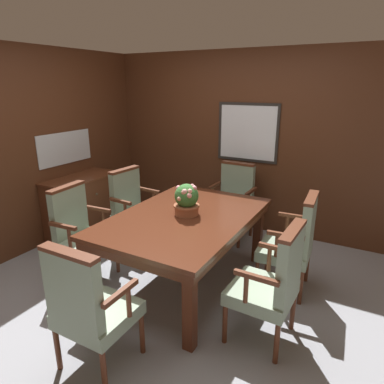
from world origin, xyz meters
TOP-DOWN VIEW (x-y plane):
  - ground_plane at (0.00, 0.00)m, footprint 14.00×14.00m
  - wall_back at (0.00, 1.94)m, footprint 7.20×0.08m
  - wall_left at (-1.95, 0.00)m, footprint 0.08×7.20m
  - dining_table at (0.15, 0.19)m, footprint 1.23×1.82m
  - chair_right_far at (1.15, 0.60)m, footprint 0.52×0.58m
  - chair_right_near at (1.17, -0.21)m, footprint 0.50×0.57m
  - chair_left_far at (-0.84, 0.61)m, footprint 0.52×0.58m
  - chair_head_near at (0.14, -1.13)m, footprint 0.56×0.49m
  - chair_head_far at (0.14, 1.51)m, footprint 0.57×0.50m
  - chair_left_near at (-0.88, -0.24)m, footprint 0.52×0.58m
  - potted_plant at (0.16, 0.21)m, footprint 0.26×0.26m
  - sideboard_cabinet at (-1.66, 0.57)m, footprint 0.52×1.02m

SIDE VIEW (x-z plane):
  - ground_plane at x=0.00m, z-range 0.00..0.00m
  - sideboard_cabinet at x=-1.66m, z-range 0.00..0.82m
  - chair_right_far at x=1.15m, z-range 0.03..1.04m
  - chair_right_near at x=1.17m, z-range 0.03..1.04m
  - chair_left_far at x=-0.84m, z-range 0.03..1.04m
  - chair_head_near at x=0.14m, z-range 0.03..1.04m
  - chair_head_far at x=0.14m, z-range 0.03..1.04m
  - chair_left_near at x=-0.88m, z-range 0.03..1.04m
  - dining_table at x=0.15m, z-range 0.29..1.05m
  - potted_plant at x=0.16m, z-range 0.76..1.07m
  - wall_left at x=-1.95m, z-range 0.00..2.45m
  - wall_back at x=0.00m, z-range 0.00..2.45m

